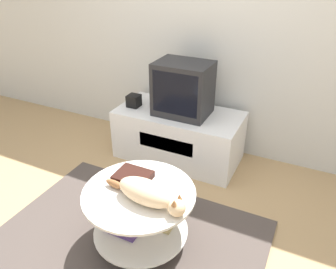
% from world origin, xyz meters
% --- Properties ---
extents(ground_plane, '(12.00, 12.00, 0.00)m').
position_xyz_m(ground_plane, '(0.00, 0.00, 0.00)').
color(ground_plane, tan).
extents(wall_back, '(8.00, 0.05, 2.60)m').
position_xyz_m(wall_back, '(0.00, 1.56, 1.30)').
color(wall_back, silver).
rests_on(wall_back, ground_plane).
extents(rug, '(1.87, 1.29, 0.02)m').
position_xyz_m(rug, '(0.00, 0.00, 0.01)').
color(rug, '#4C423D').
rests_on(rug, ground_plane).
extents(tv_stand, '(1.20, 0.59, 0.50)m').
position_xyz_m(tv_stand, '(-0.15, 1.18, 0.25)').
color(tv_stand, white).
rests_on(tv_stand, ground_plane).
extents(tv, '(0.50, 0.37, 0.49)m').
position_xyz_m(tv, '(-0.11, 1.17, 0.74)').
color(tv, '#232326').
rests_on(tv, tv_stand).
extents(speaker, '(0.12, 0.12, 0.12)m').
position_xyz_m(speaker, '(-0.60, 1.11, 0.56)').
color(speaker, black).
rests_on(speaker, tv_stand).
extents(coffee_table, '(0.74, 0.74, 0.45)m').
position_xyz_m(coffee_table, '(0.09, 0.02, 0.30)').
color(coffee_table, '#B2B2B7').
rests_on(coffee_table, rug).
extents(dvd_box, '(0.24, 0.19, 0.05)m').
position_xyz_m(dvd_box, '(-0.01, 0.11, 0.49)').
color(dvd_box, black).
rests_on(dvd_box, coffee_table).
extents(cat, '(0.60, 0.21, 0.15)m').
position_xyz_m(cat, '(0.20, -0.05, 0.54)').
color(cat, beige).
rests_on(cat, coffee_table).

